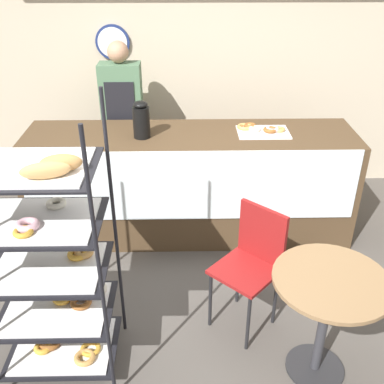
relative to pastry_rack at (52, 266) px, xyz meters
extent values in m
plane|color=#4C4742|center=(0.82, 0.37, -0.78)|extent=(14.00, 14.00, 0.00)
cube|color=beige|center=(0.82, 2.54, 0.57)|extent=(10.00, 0.06, 2.70)
cylinder|color=navy|center=(0.08, 2.50, 0.75)|extent=(0.33, 0.03, 0.33)
cylinder|color=white|center=(0.08, 2.48, 0.75)|extent=(0.29, 0.00, 0.29)
cube|color=#4C3823|center=(0.82, 1.51, -0.30)|extent=(2.84, 0.70, 0.97)
cube|color=silver|center=(0.82, 1.15, -0.12)|extent=(2.73, 0.01, 0.62)
cylinder|color=black|center=(0.34, -0.27, 0.09)|extent=(0.02, 0.02, 1.75)
cylinder|color=black|center=(0.34, 0.27, 0.09)|extent=(0.02, 0.02, 1.75)
cube|color=black|center=(-0.02, 0.00, -0.66)|extent=(0.68, 0.51, 0.01)
cube|color=white|center=(-0.02, 0.00, -0.65)|extent=(0.60, 0.46, 0.01)
torus|color=tan|center=(0.14, -0.12, -0.63)|extent=(0.13, 0.13, 0.03)
torus|color=tan|center=(-0.17, 0.10, -0.63)|extent=(0.12, 0.12, 0.03)
torus|color=gold|center=(0.16, -0.05, -0.63)|extent=(0.13, 0.13, 0.03)
torus|color=brown|center=(-0.11, 0.01, -0.63)|extent=(0.14, 0.14, 0.04)
torus|color=gold|center=(-0.14, -0.03, -0.63)|extent=(0.11, 0.11, 0.04)
cube|color=black|center=(-0.02, 0.00, -0.34)|extent=(0.68, 0.51, 0.01)
cube|color=white|center=(-0.02, 0.00, -0.33)|extent=(0.60, 0.46, 0.01)
torus|color=#EAB2C1|center=(0.20, 0.16, -0.31)|extent=(0.10, 0.10, 0.03)
torus|color=brown|center=(0.13, 0.03, -0.31)|extent=(0.13, 0.13, 0.04)
torus|color=gold|center=(0.00, 0.07, -0.31)|extent=(0.12, 0.12, 0.04)
torus|color=silver|center=(0.20, 0.15, -0.31)|extent=(0.13, 0.13, 0.04)
cube|color=black|center=(-0.02, 0.00, -0.02)|extent=(0.68, 0.51, 0.01)
cube|color=white|center=(-0.02, 0.00, -0.01)|extent=(0.60, 0.46, 0.01)
torus|color=gold|center=(0.13, 0.09, 0.01)|extent=(0.12, 0.12, 0.03)
torus|color=tan|center=(0.17, 0.11, 0.02)|extent=(0.11, 0.11, 0.04)
cube|color=black|center=(-0.02, 0.00, 0.30)|extent=(0.68, 0.51, 0.01)
cube|color=white|center=(-0.02, 0.00, 0.31)|extent=(0.60, 0.46, 0.01)
torus|color=silver|center=(0.04, 0.14, 0.34)|extent=(0.11, 0.11, 0.03)
torus|color=#EAB2C1|center=(-0.05, -0.08, 0.34)|extent=(0.13, 0.13, 0.04)
torus|color=gold|center=(-0.06, -0.14, 0.33)|extent=(0.10, 0.10, 0.03)
cube|color=black|center=(-0.02, 0.00, 0.62)|extent=(0.68, 0.51, 0.01)
cube|color=white|center=(-0.02, 0.00, 0.63)|extent=(0.60, 0.46, 0.01)
ellipsoid|color=#B27F47|center=(0.17, -0.06, 0.68)|extent=(0.22, 0.12, 0.09)
ellipsoid|color=tan|center=(0.11, -0.13, 0.68)|extent=(0.25, 0.13, 0.08)
cube|color=#282833|center=(0.19, 2.05, -0.33)|extent=(0.23, 0.19, 0.90)
cube|color=#4C7051|center=(0.19, 2.05, 0.39)|extent=(0.38, 0.22, 0.54)
cube|color=black|center=(0.19, 1.94, 0.29)|extent=(0.27, 0.01, 0.45)
sphere|color=tan|center=(0.19, 2.05, 0.76)|extent=(0.19, 0.19, 0.19)
cylinder|color=#262628|center=(1.60, -0.10, -0.77)|extent=(0.37, 0.37, 0.02)
cylinder|color=#333338|center=(1.60, -0.10, -0.41)|extent=(0.06, 0.06, 0.70)
cylinder|color=olive|center=(1.60, -0.10, -0.05)|extent=(0.67, 0.67, 0.02)
cylinder|color=black|center=(0.94, 0.29, -0.55)|extent=(0.02, 0.02, 0.47)
cylinder|color=black|center=(1.18, 0.07, -0.55)|extent=(0.02, 0.02, 0.47)
cylinder|color=black|center=(1.16, 0.53, -0.55)|extent=(0.02, 0.02, 0.47)
cylinder|color=black|center=(1.40, 0.31, -0.55)|extent=(0.02, 0.02, 0.47)
cube|color=maroon|center=(1.17, 0.30, -0.30)|extent=(0.54, 0.54, 0.03)
cube|color=maroon|center=(1.29, 0.43, -0.09)|extent=(0.28, 0.27, 0.40)
cylinder|color=black|center=(0.42, 1.45, 0.32)|extent=(0.14, 0.14, 0.26)
ellipsoid|color=black|center=(0.42, 1.45, 0.47)|extent=(0.12, 0.12, 0.06)
cube|color=white|center=(1.44, 1.52, 0.20)|extent=(0.44, 0.30, 0.01)
torus|color=brown|center=(1.50, 1.52, 0.22)|extent=(0.12, 0.12, 0.03)
torus|color=brown|center=(1.34, 1.61, 0.22)|extent=(0.11, 0.11, 0.03)
torus|color=#EAB2C1|center=(1.52, 1.53, 0.22)|extent=(0.12, 0.12, 0.04)
torus|color=tan|center=(1.29, 1.60, 0.22)|extent=(0.13, 0.13, 0.03)
torus|color=tan|center=(1.58, 1.53, 0.22)|extent=(0.10, 0.10, 0.03)
torus|color=silver|center=(1.37, 1.55, 0.22)|extent=(0.10, 0.10, 0.03)
camera|label=1|loc=(0.77, -2.04, 1.64)|focal=42.00mm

